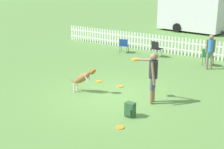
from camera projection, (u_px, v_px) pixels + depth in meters
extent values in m
plane|color=#5B8C42|center=(114.00, 95.00, 10.87)|extent=(240.00, 240.00, 0.00)
cylinder|color=#8C664C|center=(151.00, 97.00, 10.06)|extent=(0.11, 0.11, 0.47)
cylinder|color=#474C5B|center=(152.00, 85.00, 9.94)|extent=(0.12, 0.12, 0.38)
cylinder|color=#8C664C|center=(153.00, 95.00, 10.24)|extent=(0.11, 0.11, 0.47)
cylinder|color=#474C5B|center=(154.00, 83.00, 10.11)|extent=(0.12, 0.12, 0.38)
cylinder|color=#26262D|center=(153.00, 69.00, 9.88)|extent=(0.33, 0.33, 0.59)
sphere|color=#8C664C|center=(154.00, 57.00, 9.76)|extent=(0.23, 0.23, 0.23)
cylinder|color=#8C664C|center=(153.00, 74.00, 9.71)|extent=(0.22, 0.15, 0.71)
cylinder|color=#8C664C|center=(145.00, 60.00, 10.13)|extent=(0.72, 0.14, 0.14)
cylinder|color=orange|center=(135.00, 60.00, 10.31)|extent=(0.23, 0.23, 0.02)
cylinder|color=orange|center=(135.00, 59.00, 10.30)|extent=(0.23, 0.23, 0.02)
ellipsoid|color=olive|center=(82.00, 78.00, 11.02)|extent=(0.77, 0.44, 0.63)
ellipsoid|color=white|center=(82.00, 79.00, 11.04)|extent=(0.40, 0.24, 0.31)
sphere|color=olive|center=(92.00, 72.00, 10.80)|extent=(0.19, 0.19, 0.19)
cone|color=olive|center=(94.00, 71.00, 10.76)|extent=(0.18, 0.13, 0.16)
cylinder|color=orange|center=(94.00, 71.00, 10.76)|extent=(0.20, 0.26, 0.20)
cone|color=olive|center=(92.00, 69.00, 10.84)|extent=(0.06, 0.06, 0.08)
cone|color=olive|center=(90.00, 70.00, 10.74)|extent=(0.06, 0.06, 0.08)
cylinder|color=white|center=(77.00, 86.00, 11.33)|extent=(0.06, 0.06, 0.33)
cylinder|color=white|center=(74.00, 88.00, 11.15)|extent=(0.06, 0.06, 0.33)
cylinder|color=white|center=(89.00, 76.00, 11.02)|extent=(0.17, 0.08, 0.26)
cylinder|color=white|center=(86.00, 78.00, 10.85)|extent=(0.17, 0.08, 0.26)
cone|color=olive|center=(72.00, 81.00, 11.23)|extent=(0.34, 0.13, 0.23)
cylinder|color=orange|center=(120.00, 127.00, 8.51)|extent=(0.23, 0.23, 0.02)
cylinder|color=orange|center=(99.00, 81.00, 12.30)|extent=(0.23, 0.23, 0.02)
cylinder|color=orange|center=(120.00, 86.00, 11.73)|extent=(0.23, 0.23, 0.02)
cube|color=#2D5633|center=(130.00, 110.00, 9.15)|extent=(0.28, 0.21, 0.43)
cube|color=#2D5633|center=(128.00, 112.00, 9.06)|extent=(0.20, 0.04, 0.22)
cube|color=white|center=(189.00, 51.00, 16.30)|extent=(16.39, 0.04, 0.06)
cube|color=white|center=(189.00, 43.00, 16.18)|extent=(16.39, 0.04, 0.06)
cube|color=white|center=(72.00, 33.00, 20.63)|extent=(0.09, 0.02, 0.95)
cube|color=white|center=(74.00, 33.00, 20.52)|extent=(0.09, 0.02, 0.95)
cube|color=white|center=(76.00, 33.00, 20.42)|extent=(0.09, 0.02, 0.95)
cube|color=white|center=(79.00, 34.00, 20.31)|extent=(0.09, 0.02, 0.95)
cube|color=white|center=(81.00, 34.00, 20.21)|extent=(0.09, 0.02, 0.95)
cube|color=white|center=(83.00, 34.00, 20.11)|extent=(0.09, 0.02, 0.95)
cube|color=white|center=(86.00, 34.00, 20.00)|extent=(0.09, 0.02, 0.95)
cube|color=white|center=(88.00, 35.00, 19.90)|extent=(0.09, 0.02, 0.95)
cube|color=white|center=(90.00, 35.00, 19.79)|extent=(0.09, 0.02, 0.95)
cube|color=white|center=(93.00, 35.00, 19.69)|extent=(0.09, 0.02, 0.95)
cube|color=white|center=(95.00, 36.00, 19.58)|extent=(0.09, 0.02, 0.95)
cube|color=white|center=(98.00, 36.00, 19.48)|extent=(0.09, 0.02, 0.95)
cube|color=white|center=(100.00, 36.00, 19.37)|extent=(0.09, 0.02, 0.95)
cube|color=white|center=(103.00, 36.00, 19.27)|extent=(0.09, 0.02, 0.95)
cube|color=white|center=(105.00, 37.00, 19.17)|extent=(0.09, 0.02, 0.95)
cube|color=white|center=(108.00, 37.00, 19.06)|extent=(0.09, 0.02, 0.95)
cube|color=white|center=(110.00, 37.00, 18.96)|extent=(0.09, 0.02, 0.95)
cube|color=white|center=(113.00, 38.00, 18.85)|extent=(0.09, 0.02, 0.95)
cube|color=white|center=(115.00, 38.00, 18.75)|extent=(0.09, 0.02, 0.95)
cube|color=white|center=(118.00, 38.00, 18.64)|extent=(0.09, 0.02, 0.95)
cube|color=white|center=(121.00, 39.00, 18.54)|extent=(0.09, 0.02, 0.95)
cube|color=white|center=(124.00, 39.00, 18.44)|extent=(0.09, 0.02, 0.95)
cube|color=white|center=(126.00, 39.00, 18.33)|extent=(0.09, 0.02, 0.95)
cube|color=white|center=(129.00, 40.00, 18.23)|extent=(0.09, 0.02, 0.95)
cube|color=white|center=(132.00, 40.00, 18.12)|extent=(0.09, 0.02, 0.95)
cube|color=white|center=(135.00, 40.00, 18.02)|extent=(0.09, 0.02, 0.95)
cube|color=white|center=(138.00, 41.00, 17.91)|extent=(0.09, 0.02, 0.95)
cube|color=white|center=(141.00, 41.00, 17.81)|extent=(0.09, 0.02, 0.95)
cube|color=white|center=(144.00, 42.00, 17.71)|extent=(0.09, 0.02, 0.95)
cube|color=white|center=(147.00, 42.00, 17.60)|extent=(0.09, 0.02, 0.95)
cube|color=white|center=(150.00, 42.00, 17.50)|extent=(0.09, 0.02, 0.95)
cube|color=white|center=(153.00, 43.00, 17.39)|extent=(0.09, 0.02, 0.95)
cube|color=white|center=(156.00, 43.00, 17.29)|extent=(0.09, 0.02, 0.95)
cube|color=white|center=(159.00, 43.00, 17.18)|extent=(0.09, 0.02, 0.95)
cube|color=white|center=(162.00, 44.00, 17.08)|extent=(0.09, 0.02, 0.95)
cube|color=white|center=(165.00, 44.00, 16.97)|extent=(0.09, 0.02, 0.95)
cube|color=white|center=(169.00, 45.00, 16.87)|extent=(0.09, 0.02, 0.95)
cube|color=white|center=(172.00, 45.00, 16.77)|extent=(0.09, 0.02, 0.95)
cube|color=white|center=(175.00, 46.00, 16.66)|extent=(0.09, 0.02, 0.95)
cube|color=white|center=(179.00, 46.00, 16.56)|extent=(0.09, 0.02, 0.95)
cube|color=white|center=(182.00, 46.00, 16.45)|extent=(0.09, 0.02, 0.95)
cube|color=white|center=(186.00, 47.00, 16.35)|extent=(0.09, 0.02, 0.95)
cube|color=white|center=(189.00, 47.00, 16.24)|extent=(0.09, 0.02, 0.95)
cube|color=white|center=(193.00, 48.00, 16.14)|extent=(0.09, 0.02, 0.95)
cube|color=white|center=(196.00, 48.00, 16.04)|extent=(0.09, 0.02, 0.95)
cube|color=white|center=(200.00, 49.00, 15.93)|extent=(0.09, 0.02, 0.95)
cube|color=white|center=(204.00, 49.00, 15.83)|extent=(0.09, 0.02, 0.95)
cube|color=white|center=(207.00, 50.00, 15.72)|extent=(0.09, 0.02, 0.95)
cube|color=white|center=(211.00, 50.00, 15.62)|extent=(0.09, 0.02, 0.95)
cube|color=white|center=(215.00, 50.00, 15.51)|extent=(0.09, 0.02, 0.95)
cube|color=white|center=(219.00, 51.00, 15.41)|extent=(0.09, 0.02, 0.95)
cube|color=white|center=(223.00, 51.00, 15.31)|extent=(0.09, 0.02, 0.95)
cylinder|color=#333338|center=(213.00, 61.00, 14.57)|extent=(0.02, 0.02, 0.42)
cylinder|color=#333338|center=(205.00, 60.00, 14.79)|extent=(0.02, 0.02, 0.42)
cylinder|color=#333338|center=(211.00, 63.00, 14.28)|extent=(0.02, 0.02, 0.42)
cylinder|color=#333338|center=(202.00, 61.00, 14.50)|extent=(0.02, 0.02, 0.42)
cube|color=#19662D|center=(208.00, 57.00, 14.47)|extent=(0.47, 0.47, 0.03)
cube|color=#19662D|center=(207.00, 53.00, 14.26)|extent=(0.46, 0.10, 0.40)
cylinder|color=#333338|center=(129.00, 48.00, 17.23)|extent=(0.02, 0.02, 0.40)
cylinder|color=#333338|center=(122.00, 48.00, 17.33)|extent=(0.02, 0.02, 0.40)
cylinder|color=#333338|center=(127.00, 50.00, 16.87)|extent=(0.02, 0.02, 0.40)
cylinder|color=#333338|center=(120.00, 50.00, 16.97)|extent=(0.02, 0.02, 0.40)
cube|color=#1E4799|center=(124.00, 45.00, 17.04)|extent=(0.58, 0.58, 0.03)
cube|color=#1E4799|center=(123.00, 43.00, 16.80)|extent=(0.46, 0.22, 0.38)
cylinder|color=#333338|center=(162.00, 53.00, 16.19)|extent=(0.02, 0.02, 0.43)
cylinder|color=#333338|center=(156.00, 52.00, 16.43)|extent=(0.02, 0.02, 0.43)
cylinder|color=#333338|center=(158.00, 54.00, 15.93)|extent=(0.02, 0.02, 0.43)
cylinder|color=#333338|center=(152.00, 53.00, 16.17)|extent=(0.02, 0.02, 0.43)
cube|color=black|center=(157.00, 49.00, 16.11)|extent=(0.49, 0.49, 0.03)
cube|color=black|center=(155.00, 45.00, 15.92)|extent=(0.44, 0.14, 0.41)
cylinder|color=#7A705B|center=(211.00, 61.00, 13.87)|extent=(0.11, 0.11, 0.80)
cylinder|color=#7A705B|center=(207.00, 61.00, 13.90)|extent=(0.11, 0.11, 0.80)
cylinder|color=#3372BF|center=(211.00, 46.00, 13.69)|extent=(0.27, 0.27, 0.55)
sphere|color=#8C664C|center=(212.00, 37.00, 13.57)|extent=(0.22, 0.22, 0.22)
cylinder|color=#8C664C|center=(215.00, 46.00, 13.67)|extent=(0.08, 0.08, 0.57)
cylinder|color=#8C664C|center=(207.00, 46.00, 13.71)|extent=(0.08, 0.08, 0.57)
cube|color=silver|center=(192.00, 13.00, 23.57)|extent=(5.14, 2.69, 2.49)
cylinder|color=black|center=(190.00, 25.00, 24.99)|extent=(0.70, 0.27, 0.68)
cylinder|color=black|center=(177.00, 28.00, 23.56)|extent=(0.70, 0.27, 0.68)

